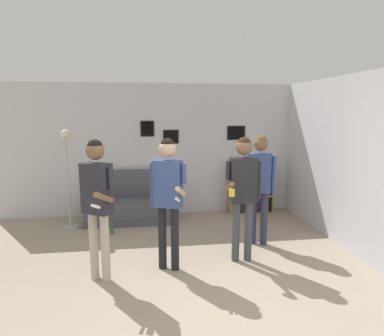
% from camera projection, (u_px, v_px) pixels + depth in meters
% --- Properties ---
extents(ground_plane, '(20.00, 20.00, 0.00)m').
position_uv_depth(ground_plane, '(208.00, 317.00, 3.61)').
color(ground_plane, gray).
extents(wall_back, '(7.30, 0.08, 2.70)m').
position_uv_depth(wall_back, '(175.00, 150.00, 7.14)').
color(wall_back, silver).
rests_on(wall_back, ground_plane).
extents(wall_right, '(0.06, 6.21, 2.70)m').
position_uv_depth(wall_right, '(337.00, 161.00, 5.58)').
color(wall_right, silver).
rests_on(wall_right, ground_plane).
extents(couch, '(1.66, 0.80, 0.96)m').
position_uv_depth(couch, '(129.00, 205.00, 6.78)').
color(couch, '#4C4C56').
rests_on(couch, ground_plane).
extents(bookshelf, '(0.92, 0.30, 1.10)m').
position_uv_depth(bookshelf, '(251.00, 187.00, 7.27)').
color(bookshelf, '#A87F51').
rests_on(bookshelf, ground_plane).
extents(floor_lamp, '(0.28, 0.28, 1.83)m').
position_uv_depth(floor_lamp, '(67.00, 166.00, 6.17)').
color(floor_lamp, '#ADA89E').
rests_on(floor_lamp, ground_plane).
extents(person_player_foreground_left, '(0.44, 0.61, 1.81)m').
position_uv_depth(person_player_foreground_left, '(97.00, 194.00, 4.22)').
color(person_player_foreground_left, '#B7AD99').
rests_on(person_player_foreground_left, ground_plane).
extents(person_player_foreground_center, '(0.47, 0.58, 1.80)m').
position_uv_depth(person_player_foreground_center, '(168.00, 189.00, 4.53)').
color(person_player_foreground_center, black).
rests_on(person_player_foreground_center, ground_plane).
extents(person_watcher_holding_cup, '(0.52, 0.43, 1.80)m').
position_uv_depth(person_watcher_holding_cup, '(243.00, 185.00, 4.79)').
color(person_watcher_holding_cup, '#3D4247').
rests_on(person_watcher_holding_cup, ground_plane).
extents(person_spectator_near_bookshelf, '(0.46, 0.33, 1.77)m').
position_uv_depth(person_spectator_near_bookshelf, '(260.00, 178.00, 5.43)').
color(person_spectator_near_bookshelf, '#2D334C').
rests_on(person_spectator_near_bookshelf, ground_plane).
extents(bottle_on_floor, '(0.06, 0.06, 0.24)m').
position_uv_depth(bottle_on_floor, '(112.00, 229.00, 6.02)').
color(bottle_on_floor, '#3D6638').
rests_on(bottle_on_floor, ground_plane).
extents(drinking_cup, '(0.08, 0.08, 0.10)m').
position_uv_depth(drinking_cup, '(249.00, 159.00, 7.16)').
color(drinking_cup, blue).
rests_on(drinking_cup, bookshelf).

